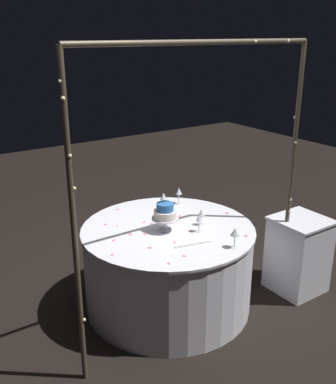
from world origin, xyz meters
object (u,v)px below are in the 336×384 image
at_px(side_table, 298,254).
at_px(wine_glass_0, 179,192).
at_px(main_table, 168,267).
at_px(cake_knife, 195,244).
at_px(wine_glass_2, 163,197).
at_px(wine_glass_1, 235,233).
at_px(tiered_cake, 165,213).
at_px(decorative_arch, 201,156).
at_px(wine_glass_3, 199,219).
at_px(wine_glass_4, 201,213).

height_order(side_table, wine_glass_0, wine_glass_0).
relative_size(main_table, cake_knife, 4.91).
relative_size(side_table, cake_knife, 2.38).
relative_size(wine_glass_2, cake_knife, 0.56).
bearing_deg(cake_knife, wine_glass_1, 136.09).
height_order(side_table, tiered_cake, tiered_cake).
bearing_deg(tiered_cake, decorative_arch, 96.60).
relative_size(decorative_arch, side_table, 3.16).
distance_m(main_table, wine_glass_3, 0.54).
relative_size(main_table, wine_glass_0, 9.06).
bearing_deg(wine_glass_0, tiered_cake, 43.87).
height_order(decorative_arch, wine_glass_4, decorative_arch).
height_order(decorative_arch, wine_glass_0, decorative_arch).
relative_size(decorative_arch, wine_glass_3, 14.72).
relative_size(main_table, wine_glass_1, 9.05).
xyz_separation_m(tiered_cake, wine_glass_2, (-0.24, -0.38, -0.03)).
bearing_deg(wine_glass_3, side_table, 164.93).
xyz_separation_m(tiered_cake, wine_glass_4, (-0.31, 0.08, -0.05)).
height_order(side_table, wine_glass_1, wine_glass_1).
bearing_deg(wine_glass_3, wine_glass_4, -136.55).
xyz_separation_m(side_table, wine_glass_1, (0.90, 0.12, 0.50)).
xyz_separation_m(wine_glass_0, wine_glass_1, (0.18, 0.96, 0.00)).
bearing_deg(tiered_cake, wine_glass_4, 165.48).
bearing_deg(wine_glass_2, side_table, 138.85).
distance_m(wine_glass_0, wine_glass_1, 0.98).
relative_size(side_table, wine_glass_4, 4.85).
xyz_separation_m(side_table, wine_glass_3, (0.95, -0.26, 0.49)).
bearing_deg(wine_glass_2, wine_glass_3, 87.29).
distance_m(wine_glass_2, wine_glass_3, 0.55).
relative_size(decorative_arch, wine_glass_1, 13.90).
bearing_deg(wine_glass_2, wine_glass_4, 99.08).
distance_m(decorative_arch, wine_glass_3, 0.65).
bearing_deg(wine_glass_3, wine_glass_2, -92.71).
bearing_deg(wine_glass_0, decorative_arch, 64.17).
height_order(decorative_arch, wine_glass_3, decorative_arch).
bearing_deg(decorative_arch, tiered_cake, -83.40).
bearing_deg(wine_glass_1, wine_glass_0, -100.61).
height_order(tiered_cake, wine_glass_3, tiered_cake).
bearing_deg(wine_glass_1, wine_glass_3, -83.12).
bearing_deg(wine_glass_3, wine_glass_0, -110.83).
xyz_separation_m(wine_glass_3, wine_glass_4, (-0.10, -0.09, -0.01)).
bearing_deg(wine_glass_2, wine_glass_1, 91.16).
xyz_separation_m(tiered_cake, wine_glass_1, (-0.25, 0.55, -0.03)).
bearing_deg(wine_glass_2, cake_knife, 75.21).
height_order(main_table, wine_glass_2, wine_glass_2).
height_order(decorative_arch, wine_glass_1, decorative_arch).
bearing_deg(wine_glass_3, cake_knife, 45.94).
bearing_deg(decorative_arch, main_table, -89.84).
distance_m(tiered_cake, wine_glass_2, 0.45).
bearing_deg(cake_knife, main_table, -89.77).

